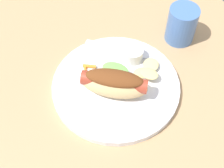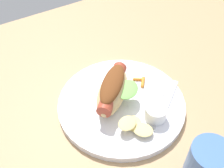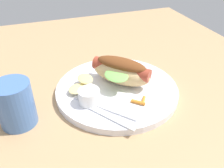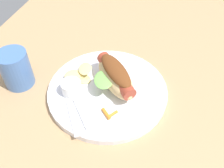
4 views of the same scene
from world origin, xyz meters
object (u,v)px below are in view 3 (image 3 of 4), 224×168
(carrot_garnish, at_px, (140,102))
(plate, at_px, (117,90))
(hot_dog, at_px, (121,70))
(sauce_ramekin, at_px, (89,97))
(chips_pile, at_px, (83,86))
(drinking_cup, at_px, (15,103))
(fork, at_px, (106,108))
(knife, at_px, (107,115))

(carrot_garnish, bearing_deg, plate, 19.38)
(hot_dog, bearing_deg, sauce_ramekin, 75.31)
(sauce_ramekin, xyz_separation_m, chips_pile, (0.05, 0.00, -0.01))
(hot_dog, relative_size, sauce_ramekin, 3.13)
(plate, bearing_deg, carrot_garnish, -160.62)
(hot_dog, xyz_separation_m, sauce_ramekin, (-0.05, 0.09, -0.02))
(chips_pile, height_order, drinking_cup, drinking_cup)
(fork, distance_m, chips_pile, 0.09)
(hot_dog, bearing_deg, chips_pile, 44.92)
(sauce_ramekin, relative_size, drinking_cup, 0.49)
(sauce_ramekin, relative_size, fork, 0.39)
(fork, xyz_separation_m, drinking_cup, (0.04, 0.17, 0.03))
(sauce_ramekin, bearing_deg, hot_dog, -61.44)
(sauce_ramekin, bearing_deg, knife, -157.74)
(fork, bearing_deg, chips_pile, -23.05)
(hot_dog, relative_size, fork, 1.20)
(plate, height_order, drinking_cup, drinking_cup)
(hot_dog, relative_size, chips_pile, 1.83)
(knife, xyz_separation_m, carrot_garnish, (0.01, -0.08, 0.00))
(chips_pile, bearing_deg, fork, -161.81)
(hot_dog, height_order, carrot_garnish, hot_dog)
(plate, distance_m, chips_pile, 0.08)
(fork, distance_m, carrot_garnish, 0.08)
(plate, bearing_deg, knife, 148.13)
(sauce_ramekin, distance_m, knife, 0.06)
(hot_dog, distance_m, fork, 0.11)
(fork, relative_size, drinking_cup, 1.28)
(sauce_ramekin, height_order, knife, sauce_ramekin)
(hot_dog, relative_size, drinking_cup, 1.55)
(chips_pile, bearing_deg, sauce_ramekin, -179.01)
(chips_pile, bearing_deg, drinking_cup, 107.14)
(sauce_ramekin, relative_size, knife, 0.34)
(chips_pile, height_order, carrot_garnish, chips_pile)
(plate, height_order, sauce_ramekin, sauce_ramekin)
(chips_pile, relative_size, carrot_garnish, 2.12)
(plate, distance_m, sauce_ramekin, 0.09)
(fork, relative_size, carrot_garnish, 3.21)
(sauce_ramekin, relative_size, chips_pile, 0.58)
(plate, xyz_separation_m, knife, (-0.09, 0.06, 0.01))
(hot_dog, height_order, drinking_cup, drinking_cup)
(knife, xyz_separation_m, chips_pile, (0.11, 0.02, 0.01))
(plate, height_order, carrot_garnish, carrot_garnish)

